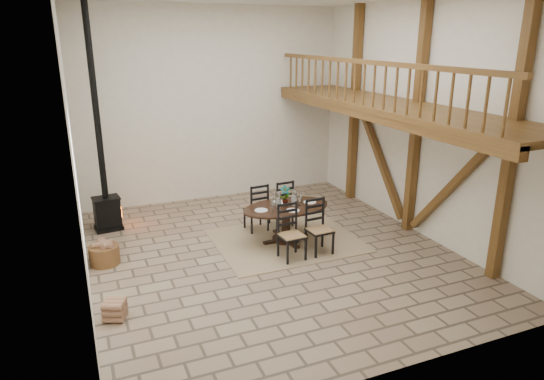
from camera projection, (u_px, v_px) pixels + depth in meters
name	position (u px, v px, depth m)	size (l,w,h in m)	color
ground	(271.00, 253.00, 9.91)	(8.00, 8.00, 0.00)	gray
room_shell	(328.00, 102.00, 9.43)	(7.02, 8.02, 5.01)	white
rug	(286.00, 240.00, 10.50)	(3.00, 2.50, 0.02)	#9D8865
dining_table	(286.00, 221.00, 10.36)	(2.00, 2.21, 1.24)	black
wood_stove	(104.00, 181.00, 10.78)	(0.64, 0.52, 5.00)	black
log_basket	(104.00, 254.00, 9.39)	(0.57, 0.57, 0.47)	brown
log_stack	(115.00, 310.00, 7.55)	(0.42, 0.43, 0.33)	tan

